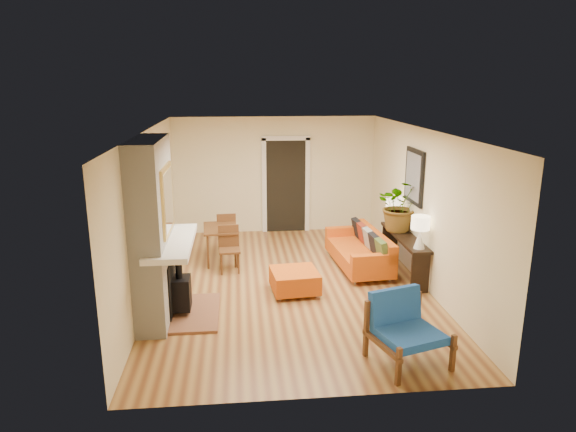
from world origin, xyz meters
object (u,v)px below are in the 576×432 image
object	(u,v)px
dining_table	(224,234)
console_table	(404,243)
sofa	(362,250)
houseplant	(400,205)
lamp_near	(420,228)
lamp_far	(394,207)
ottoman	(295,280)
blue_chair	(404,325)

from	to	relation	value
dining_table	console_table	size ratio (longest dim) A/B	0.84
sofa	houseplant	world-z (taller)	houseplant
dining_table	lamp_near	world-z (taller)	lamp_near
houseplant	sofa	bearing A→B (deg)	166.85
lamp_near	lamp_far	size ratio (longest dim) A/B	1.00
lamp_far	houseplant	xyz separation A→B (m)	(-0.01, -0.41, 0.14)
ottoman	lamp_far	world-z (taller)	lamp_far
blue_chair	sofa	bearing A→B (deg)	85.14
houseplant	ottoman	bearing A→B (deg)	-155.37
blue_chair	houseplant	distance (m)	3.32
sofa	ottoman	xyz separation A→B (m)	(-1.38, -1.07, -0.11)
lamp_far	console_table	bearing A→B (deg)	-90.00
sofa	console_table	xyz separation A→B (m)	(0.64, -0.45, 0.25)
blue_chair	dining_table	world-z (taller)	blue_chair
console_table	houseplant	world-z (taller)	houseplant
lamp_near	lamp_far	distance (m)	1.43
blue_chair	lamp_far	xyz separation A→B (m)	(0.92, 3.52, 0.60)
sofa	blue_chair	size ratio (longest dim) A/B	1.89
blue_chair	console_table	bearing A→B (deg)	71.93
sofa	dining_table	bearing A→B (deg)	167.35
console_table	houseplant	xyz separation A→B (m)	(-0.01, 0.30, 0.62)
sofa	blue_chair	world-z (taller)	blue_chair
console_table	lamp_near	bearing A→B (deg)	-90.00
blue_chair	lamp_near	world-z (taller)	lamp_near
houseplant	console_table	bearing A→B (deg)	-88.10
console_table	ottoman	bearing A→B (deg)	-162.94
sofa	lamp_near	world-z (taller)	lamp_near
dining_table	lamp_near	bearing A→B (deg)	-28.61
blue_chair	lamp_far	world-z (taller)	lamp_far
ottoman	houseplant	distance (m)	2.42
dining_table	houseplant	world-z (taller)	houseplant
console_table	lamp_near	world-z (taller)	lamp_near
blue_chair	houseplant	bearing A→B (deg)	73.75
blue_chair	dining_table	distance (m)	4.45
houseplant	dining_table	bearing A→B (deg)	167.25
ottoman	console_table	bearing A→B (deg)	17.06
ottoman	lamp_far	distance (m)	2.56
lamp_near	lamp_far	world-z (taller)	same
blue_chair	console_table	size ratio (longest dim) A/B	0.55
ottoman	lamp_far	size ratio (longest dim) A/B	1.49
blue_chair	console_table	distance (m)	2.96
sofa	lamp_far	xyz separation A→B (m)	(0.64, 0.26, 0.74)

